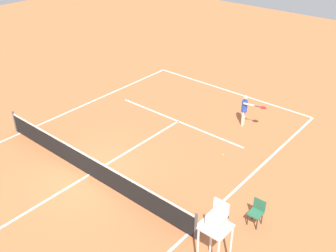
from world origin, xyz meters
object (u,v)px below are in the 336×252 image
at_px(player_serving, 245,108).
at_px(umpire_chair, 216,226).
at_px(courtside_chair_mid, 257,211).
at_px(tennis_ball, 223,155).

distance_m(player_serving, umpire_chair, 8.86).
xyz_separation_m(player_serving, umpire_chair, (-3.69, 8.03, 0.65)).
relative_size(player_serving, courtside_chair_mid, 1.70).
height_order(player_serving, tennis_ball, player_serving).
bearing_deg(umpire_chair, tennis_ball, -59.75).
height_order(tennis_ball, umpire_chair, umpire_chair).
relative_size(umpire_chair, courtside_chair_mid, 2.54).
bearing_deg(player_serving, tennis_ball, 1.40).
height_order(umpire_chair, courtside_chair_mid, umpire_chair).
bearing_deg(umpire_chair, courtside_chair_mid, -92.35).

